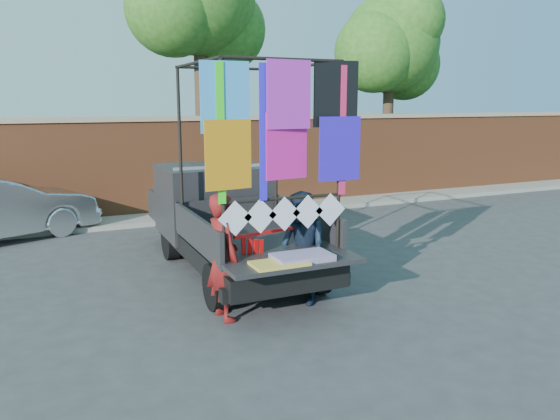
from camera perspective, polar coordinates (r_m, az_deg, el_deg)
name	(u,v)px	position (r m, az deg, el deg)	size (l,w,h in m)	color
ground	(291,295)	(8.70, 1.19, -8.85)	(90.00, 90.00, 0.00)	#38383A
brick_wall	(179,165)	(14.89, -10.46, 4.67)	(30.00, 0.45, 2.61)	brown
curb	(188,216)	(14.42, -9.61, -0.61)	(30.00, 1.20, 0.12)	gray
tree_mid	(200,2)	(16.37, -8.35, 20.68)	(4.20, 3.30, 7.73)	#38281C
tree_right	(392,47)	(19.10, 11.66, 16.35)	(4.20, 3.30, 6.62)	#38281C
pickup_truck	(222,216)	(10.22, -6.11, -0.64)	(2.25, 5.66, 3.56)	black
woman	(223,257)	(7.57, -5.94, -4.89)	(0.65, 0.43, 1.79)	maroon
man	(302,248)	(8.15, 2.32, -4.01)	(0.82, 0.64, 1.70)	#162339
streamer_bundle	(257,247)	(7.76, -2.38, -3.90)	(0.99, 0.25, 0.69)	red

